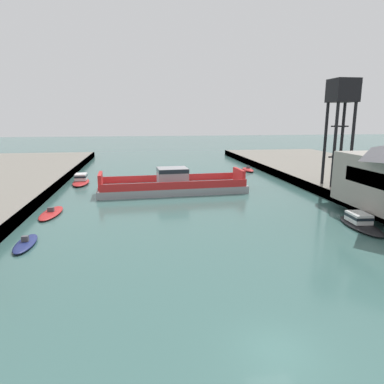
# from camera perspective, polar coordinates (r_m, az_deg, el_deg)

# --- Properties ---
(ground_plane) EXTENTS (400.00, 400.00, 0.00)m
(ground_plane) POSITION_cam_1_polar(r_m,az_deg,el_deg) (19.60, 13.76, -23.90)
(ground_plane) COLOR #3D6660
(chain_ferry) EXTENTS (22.85, 7.98, 3.79)m
(chain_ferry) POSITION_cam_1_polar(r_m,az_deg,el_deg) (53.84, -3.21, 1.16)
(chain_ferry) COLOR #939399
(chain_ferry) RESTS_ON ground
(moored_boat_near_left) EXTENTS (1.87, 5.49, 1.10)m
(moored_boat_near_left) POSITION_cam_1_polar(r_m,az_deg,el_deg) (75.91, 9.14, 3.64)
(moored_boat_near_left) COLOR red
(moored_boat_near_left) RESTS_ON ground
(moored_boat_near_right) EXTENTS (1.72, 5.17, 0.92)m
(moored_boat_near_right) POSITION_cam_1_polar(r_m,az_deg,el_deg) (35.24, -25.61, -7.59)
(moored_boat_near_right) COLOR navy
(moored_boat_near_right) RESTS_ON ground
(moored_boat_mid_left) EXTENTS (2.79, 7.50, 1.73)m
(moored_boat_mid_left) POSITION_cam_1_polar(r_m,az_deg,el_deg) (63.63, -17.72, 1.87)
(moored_boat_mid_left) COLOR red
(moored_boat_mid_left) RESTS_ON ground
(moored_boat_mid_right) EXTENTS (3.15, 7.48, 1.46)m
(moored_boat_mid_right) POSITION_cam_1_polar(r_m,az_deg,el_deg) (40.95, 25.80, -4.47)
(moored_boat_mid_right) COLOR black
(moored_boat_mid_right) RESTS_ON ground
(moored_boat_upstream_a) EXTENTS (2.53, 6.62, 0.91)m
(moored_boat_upstream_a) POSITION_cam_1_polar(r_m,az_deg,el_deg) (44.80, -22.07, -3.20)
(moored_boat_upstream_a) COLOR red
(moored_boat_upstream_a) RESTS_ON ground
(crane_tower) EXTENTS (3.50, 3.50, 15.35)m
(crane_tower) POSITION_cam_1_polar(r_m,az_deg,el_deg) (55.92, 23.35, 13.46)
(crane_tower) COLOR black
(crane_tower) RESTS_ON quay_right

